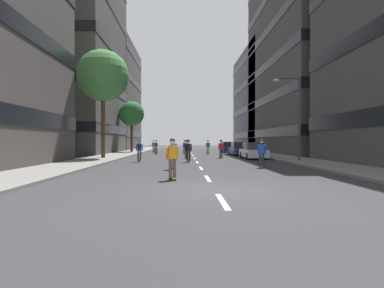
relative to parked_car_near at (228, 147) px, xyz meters
name	(u,v)px	position (x,y,z in m)	size (l,w,h in m)	color
ground_plane	(192,155)	(-5.38, -7.69, -0.70)	(152.99, 152.99, 0.00)	#333335
sidewalk_left	(127,153)	(-13.74, -4.50, -0.63)	(3.56, 70.12, 0.14)	gray
sidewalk_right	(256,153)	(2.98, -4.50, -0.63)	(3.56, 70.12, 0.14)	gray
lane_markings	(192,155)	(-5.38, -7.69, -0.70)	(0.16, 57.20, 0.01)	silver
building_left_mid	(63,53)	(-22.23, -3.41, 12.44)	(13.55, 17.15, 26.09)	#4C4744
building_left_far	(99,98)	(-22.23, 13.40, 9.00)	(13.55, 17.31, 19.22)	#4C4744
building_right_mid	(317,51)	(11.48, -3.41, 12.95)	(13.55, 23.45, 27.12)	#4C4744
building_right_far	(278,101)	(11.48, 13.40, 8.56)	(13.55, 20.45, 18.35)	slate
parked_car_near	(228,147)	(0.00, 0.00, 0.00)	(1.82, 4.40, 1.52)	navy
parked_car_mid	(253,151)	(0.00, -15.90, 0.00)	(1.82, 4.40, 1.52)	silver
parked_car_far	(239,149)	(0.00, -8.86, 0.00)	(1.82, 4.40, 1.52)	navy
street_tree_near	(132,114)	(-13.74, -0.59, 4.75)	(3.51, 3.51, 7.10)	#4C3823
street_tree_mid	(103,76)	(-13.74, -15.80, 6.84)	(4.64, 4.64, 9.76)	#4C3823
streetlamp_right	(295,109)	(2.26, -20.08, 3.44)	(2.13, 0.30, 6.50)	#3F3F44
skater_0	(221,148)	(-2.83, -14.67, 0.29)	(0.57, 0.92, 1.78)	brown
skater_1	(262,152)	(-1.59, -24.88, 0.29)	(0.57, 0.92, 1.78)	brown
skater_2	(172,157)	(-6.92, -30.54, 0.29)	(0.57, 0.92, 1.78)	brown
skater_3	(174,148)	(-7.24, -17.56, 0.32)	(0.54, 0.91, 1.78)	brown
skater_4	(208,146)	(-3.34, -5.77, 0.32)	(0.55, 0.92, 1.78)	brown
skater_5	(154,145)	(-10.60, -0.96, 0.32)	(0.56, 0.92, 1.78)	brown
skater_6	(156,146)	(-9.82, -5.80, 0.32)	(0.55, 0.91, 1.78)	brown
skater_7	(173,152)	(-7.04, -25.86, 0.32)	(0.53, 0.90, 1.78)	brown
skater_8	(185,146)	(-6.27, -5.90, 0.32)	(0.53, 0.90, 1.78)	brown
skater_9	(188,149)	(-6.05, -19.97, 0.32)	(0.54, 0.91, 1.78)	brown
skater_10	(187,148)	(-6.13, -15.01, 0.32)	(0.56, 0.92, 1.78)	brown
skater_11	(139,149)	(-9.95, -19.37, 0.32)	(0.55, 0.92, 1.78)	brown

